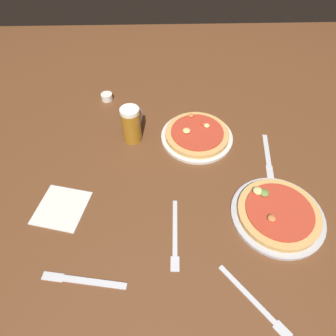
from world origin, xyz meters
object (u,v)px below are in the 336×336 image
ramekin_sauce (107,97)px  beer_mug_dark (132,124)px  fork_spare (255,302)px  knife_spare (83,281)px  pizza_plate_far (197,135)px  pizza_plate_near (278,213)px  fork_left (175,235)px  knife_right (268,155)px  napkin_folded (62,207)px

ramekin_sauce → beer_mug_dark: bearing=-62.6°
beer_mug_dark → fork_spare: size_ratio=0.76×
beer_mug_dark → knife_spare: beer_mug_dark is taller
pizza_plate_far → beer_mug_dark: bearing=178.1°
pizza_plate_near → fork_left: bearing=-170.0°
pizza_plate_near → beer_mug_dark: beer_mug_dark is taller
ramekin_sauce → knife_right: (0.64, -0.37, -0.01)m
pizza_plate_near → ramekin_sauce: size_ratio=5.78×
pizza_plate_near → knife_spare: pizza_plate_near is taller
ramekin_sauce → fork_left: size_ratio=0.22×
pizza_plate_near → fork_spare: 0.28m
pizza_plate_near → knife_right: size_ratio=1.31×
pizza_plate_far → fork_left: size_ratio=1.20×
pizza_plate_far → fork_left: pizza_plate_far is taller
pizza_plate_far → beer_mug_dark: beer_mug_dark is taller
pizza_plate_far → beer_mug_dark: (-0.25, 0.01, 0.06)m
beer_mug_dark → fork_spare: beer_mug_dark is taller
beer_mug_dark → pizza_plate_near: bearing=-38.2°
napkin_folded → fork_spare: bearing=-28.3°
pizza_plate_far → napkin_folded: (-0.47, -0.31, -0.01)m
ramekin_sauce → pizza_plate_far: bearing=-34.4°
knife_spare → napkin_folded: bearing=114.6°
pizza_plate_near → napkin_folded: size_ratio=1.89×
napkin_folded → fork_left: (0.37, -0.11, -0.00)m
pizza_plate_near → ramekin_sauce: 0.87m
beer_mug_dark → knife_right: size_ratio=0.65×
pizza_plate_near → knife_right: 0.26m
beer_mug_dark → pizza_plate_far: bearing=-1.9°
ramekin_sauce → napkin_folded: bearing=-98.5°
knife_right → pizza_plate_near: bearing=-98.1°
ramekin_sauce → knife_spare: bearing=-88.5°
pizza_plate_far → beer_mug_dark: 0.26m
beer_mug_dark → fork_spare: bearing=-61.0°
pizza_plate_far → ramekin_sauce: pizza_plate_far is taller
ramekin_sauce → napkin_folded: (-0.09, -0.58, -0.01)m
napkin_folded → knife_spare: bearing=-65.4°
pizza_plate_far → fork_left: (-0.11, -0.42, -0.01)m
fork_left → ramekin_sauce: bearing=112.1°
knife_right → fork_spare: bearing=-107.8°
fork_left → fork_spare: 0.28m
ramekin_sauce → knife_right: 0.74m
napkin_folded → fork_spare: (0.56, -0.30, -0.00)m
knife_spare → fork_spare: bearing=-8.3°
ramekin_sauce → knife_spare: (0.02, -0.81, -0.01)m
pizza_plate_near → fork_left: pizza_plate_near is taller
pizza_plate_near → ramekin_sauce: bearing=134.0°
pizza_plate_far → fork_spare: size_ratio=1.46×
pizza_plate_far → ramekin_sauce: 0.46m
fork_left → knife_spare: same height
pizza_plate_far → pizza_plate_near: bearing=-58.7°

